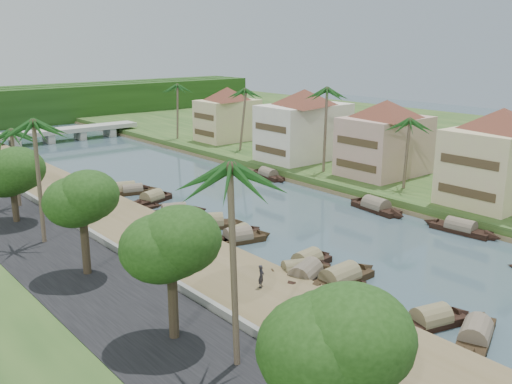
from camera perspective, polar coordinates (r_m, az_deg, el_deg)
ground at (r=53.96m, az=11.05°, el=-5.18°), size 220.00×220.00×0.00m
left_bank at (r=59.59m, az=-14.39°, el=-3.02°), size 10.00×180.00×0.80m
right_bank at (r=80.14m, az=8.73°, el=2.04°), size 16.00×180.00×1.20m
road at (r=56.66m, az=-22.18°, el=-4.31°), size 8.00×180.00×1.40m
retaining_wall at (r=57.76m, az=-18.20°, el=-2.90°), size 0.40×180.00×1.10m
far_right_fill at (r=110.14m, az=21.72°, el=4.67°), size 60.00×220.00×1.15m
treeline at (r=138.24m, az=-23.02°, el=7.89°), size 120.00×14.00×8.00m
bridge at (r=112.22m, az=-18.63°, el=5.72°), size 28.00×4.00×2.40m
building_near at (r=66.79m, az=23.13°, el=3.47°), size 14.85×14.85×10.20m
building_mid at (r=76.09m, az=12.77°, el=5.40°), size 14.11×14.11×9.70m
building_far at (r=84.50m, az=4.81°, el=6.82°), size 15.59×15.59×10.20m
building_distant at (r=100.28m, az=-2.86°, el=7.86°), size 12.62×12.62×9.20m
sampan_0 at (r=39.29m, az=21.08°, el=-13.30°), size 8.02×4.37×2.12m
sampan_1 at (r=40.30m, az=17.08°, el=-12.18°), size 7.13×3.36×2.09m
sampan_2 at (r=45.14m, az=8.40°, el=-8.60°), size 8.80×2.22×2.29m
sampan_3 at (r=45.42m, az=4.96°, el=-8.34°), size 8.36×4.61×2.23m
sampan_4 at (r=46.07m, az=4.22°, el=-7.98°), size 7.03×4.30×2.03m
sampan_5 at (r=48.05m, az=5.14°, el=-7.00°), size 6.62×2.32×2.10m
sampan_6 at (r=53.46m, az=-1.80°, el=-4.62°), size 7.25×3.29×2.13m
sampan_7 at (r=54.36m, az=-1.89°, el=-4.29°), size 6.89×2.38×1.85m
sampan_8 at (r=57.66m, az=-4.53°, el=-3.17°), size 7.05×4.87×2.21m
sampan_9 at (r=62.06m, az=-8.20°, el=-1.96°), size 7.51×3.91×1.93m
sampan_10 at (r=60.09m, az=-7.78°, el=-2.52°), size 6.68×2.44×1.86m
sampan_11 at (r=67.33m, az=-10.34°, el=-0.70°), size 7.27×3.60×2.07m
sampan_12 at (r=71.42m, az=-12.27°, el=0.10°), size 7.26×3.22×1.77m
sampan_13 at (r=71.75m, az=-13.12°, el=0.14°), size 8.36×4.05×2.25m
sampan_14 at (r=59.55m, az=19.78°, el=-3.46°), size 2.27×8.27×2.01m
sampan_15 at (r=64.44m, az=11.90°, el=-1.49°), size 2.62×8.57×2.25m
sampan_16 at (r=78.05m, az=1.23°, el=1.72°), size 2.50×8.04×1.97m
canoe_1 at (r=44.18m, az=9.36°, el=-9.64°), size 4.47×1.06×0.72m
canoe_2 at (r=64.58m, az=-11.40°, el=-1.72°), size 5.58×1.00×0.81m
palm_1 at (r=68.79m, az=15.00°, el=6.79°), size 3.20×3.20×9.65m
palm_2 at (r=75.45m, az=7.03°, el=9.97°), size 3.20×3.20×12.49m
palm_3 at (r=90.35m, az=-1.51°, el=10.02°), size 3.20×3.20×11.03m
palm_4 at (r=28.09m, az=-2.20°, el=2.10°), size 3.20×3.20×12.55m
palm_5 at (r=50.57m, az=-21.42°, el=6.26°), size 3.20×3.20×11.98m
palm_6 at (r=63.55m, az=-23.24°, el=5.49°), size 3.20×3.20×9.49m
palm_7 at (r=102.15m, az=-8.00°, el=10.41°), size 3.20×3.20×10.95m
tree_0 at (r=24.04m, az=7.93°, el=-14.83°), size 5.28×5.28×7.33m
tree_1 at (r=32.70m, az=-8.52°, el=-5.30°), size 4.78×4.78×7.79m
tree_2 at (r=43.24m, az=-17.04°, el=-0.77°), size 4.53×4.53×7.68m
tree_3 at (r=58.52m, az=-23.28°, el=1.78°), size 5.24×5.24×7.03m
tree_6 at (r=88.06m, az=7.15°, el=7.13°), size 4.04×4.04×7.03m
person_near at (r=42.05m, az=0.53°, el=-8.41°), size 0.75×0.69×1.73m
person_far at (r=56.40m, az=-9.80°, el=-2.52°), size 0.97×0.91×1.58m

